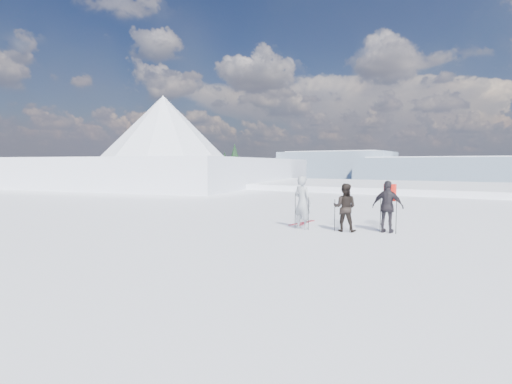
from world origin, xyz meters
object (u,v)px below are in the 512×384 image
skier_grey (302,202)px  skier_dark (345,208)px  skier_pack (388,207)px  skis_loose (303,223)px

skier_grey → skier_dark: skier_grey is taller
skier_grey → skier_pack: size_ratio=1.08×
skier_grey → skier_dark: (1.54, 0.26, -0.13)m
skier_dark → skier_pack: bearing=-168.1°
skier_dark → skis_loose: skier_dark is taller
skier_dark → skis_loose: (-2.07, 1.05, -0.85)m
skier_grey → skis_loose: 1.72m
skier_grey → skier_dark: bearing=-155.2°
skier_grey → skier_pack: skier_grey is taller
skier_dark → skis_loose: size_ratio=1.02×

